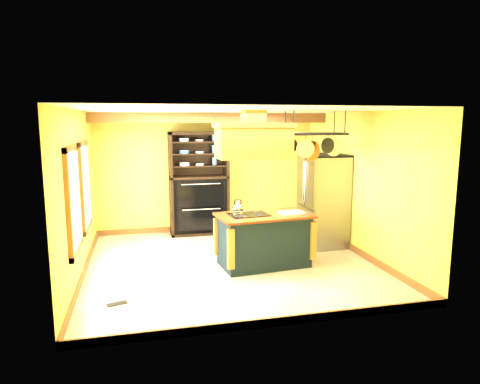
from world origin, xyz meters
name	(u,v)px	position (x,y,z in m)	size (l,w,h in m)	color
floor	(230,263)	(0.00, 0.00, 0.00)	(5.00, 5.00, 0.00)	beige
ceiling	(230,110)	(0.00, 0.00, 2.70)	(5.00, 5.00, 0.00)	white
wall_back	(207,173)	(0.00, 2.50, 1.35)	(5.00, 0.02, 2.70)	#EAD455
wall_front	(274,221)	(0.00, -2.50, 1.35)	(5.00, 0.02, 2.70)	#EAD455
wall_left	(79,195)	(-2.50, 0.00, 1.35)	(0.02, 5.00, 2.70)	#EAD455
wall_right	(360,184)	(2.50, 0.00, 1.35)	(0.02, 5.00, 2.70)	#EAD455
ceiling_beam	(213,118)	(0.00, 1.70, 2.59)	(5.00, 0.15, 0.20)	brown
window_near	(74,200)	(-2.47, -0.80, 1.40)	(0.06, 1.06, 1.56)	brown
window_far	(85,186)	(-2.47, 0.60, 1.40)	(0.06, 1.06, 1.56)	brown
kitchen_island	(264,239)	(0.55, -0.24, 0.47)	(1.70, 1.06, 1.11)	black
range_hood	(253,139)	(0.35, -0.24, 2.23)	(1.29, 0.73, 0.80)	#C47A31
pot_rack	(314,140)	(1.46, -0.23, 2.20)	(1.12, 0.52, 0.87)	black
refrigerator	(323,202)	(2.08, 0.72, 0.89)	(0.79, 0.94, 1.83)	gray
hutch	(199,195)	(-0.24, 2.25, 0.89)	(1.30, 0.59, 2.29)	black
floor_register	(117,304)	(-1.91, -1.34, 0.01)	(0.28, 0.12, 0.01)	black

